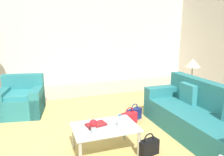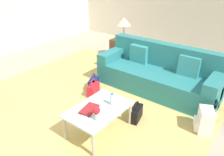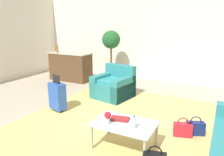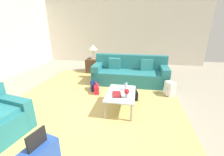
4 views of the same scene
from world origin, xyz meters
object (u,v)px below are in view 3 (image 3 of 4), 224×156
water_bottle (134,123)px  coffee_table_book (120,119)px  armchair (114,86)px  wine_glass_left_of_centre (66,49)px  wine_glass_leftmost (58,49)px  handbag_red (183,129)px  wine_glass_right_of_centre (73,50)px  suitcase_blue (57,96)px  wine_bottle_amber (57,49)px  handbag_navy (195,128)px  coffee_table (124,126)px  wine_glass_rightmost (82,51)px  bar_console (71,66)px  potted_ficus (111,46)px  flower_vase (108,117)px

water_bottle → coffee_table_book: bearing=150.6°
armchair → wine_glass_left_of_centre: (-2.38, 0.96, 0.78)m
wine_glass_leftmost → handbag_red: (4.78, -2.24, -0.95)m
wine_glass_right_of_centre → suitcase_blue: (1.33, -2.36, -0.72)m
wine_bottle_amber → handbag_navy: 5.39m
coffee_table → wine_glass_right_of_centre: 4.58m
coffee_table → handbag_navy: coffee_table is taller
wine_glass_rightmost → handbag_navy: wine_glass_rightmost is taller
water_bottle → handbag_red: 1.15m
bar_console → suitcase_blue: size_ratio=1.75×
water_bottle → bar_console: 4.89m
coffee_table_book → handbag_navy: size_ratio=0.85×
coffee_table_book → wine_bottle_amber: (-3.83, 2.90, 0.64)m
wine_glass_right_of_centre → handbag_red: wine_glass_right_of_centre is taller
bar_console → potted_ficus: size_ratio=0.86×
coffee_table → potted_ficus: (-2.20, 3.70, 0.83)m
coffee_table_book → handbag_navy: (1.08, 0.90, -0.31)m
water_bottle → wine_glass_rightmost: wine_glass_rightmost is taller
wine_glass_left_of_centre → potted_ficus: (1.47, 0.58, 0.13)m
water_bottle → wine_glass_right_of_centre: bearing=138.1°
wine_glass_right_of_centre → wine_glass_rightmost: size_ratio=1.00×
armchair → handbag_red: (2.06, -1.35, -0.17)m
wine_glass_left_of_centre → potted_ficus: size_ratio=0.09×
coffee_table_book → flower_vase: flower_vase is taller
armchair → potted_ficus: (-0.91, 1.53, 0.90)m
wine_bottle_amber → bar_console: bearing=15.3°
wine_glass_right_of_centre → coffee_table_book: bearing=-42.9°
armchair → wine_glass_left_of_centre: size_ratio=6.81×
bar_console → wine_glass_leftmost: size_ratio=9.63×
handbag_red → wine_glass_rightmost: bearing=148.7°
potted_ficus → wine_glass_rightmost: bearing=-143.3°
coffee_table_book → suitcase_blue: (-1.88, 0.62, -0.09)m
coffee_table_book → potted_ficus: (-2.08, 3.62, 0.76)m
handbag_red → handbag_navy: size_ratio=1.00×
wine_glass_leftmost → handbag_red: 5.36m
bar_console → coffee_table: bearing=-41.5°
coffee_table → suitcase_blue: 2.12m
wine_glass_leftmost → flower_vase: bearing=-40.2°
water_bottle → potted_ficus: (-2.40, 3.80, 0.68)m
bar_console → coffee_table_book: bearing=-41.8°
wine_glass_leftmost → wine_bottle_amber: wine_bottle_amber is taller
bar_console → potted_ficus: bearing=24.8°
wine_glass_leftmost → suitcase_blue: (2.01, -2.35, -0.72)m
wine_glass_left_of_centre → handbag_red: bearing=-27.5°
wine_glass_left_of_centre → suitcase_blue: bearing=-55.5°
coffee_table_book → flower_vase: 0.27m
armchair → potted_ficus: potted_ficus is taller
coffee_table → wine_glass_rightmost: 4.37m
handbag_red → handbag_navy: (0.19, 0.16, 0.00)m
suitcase_blue → handbag_navy: bearing=5.4°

